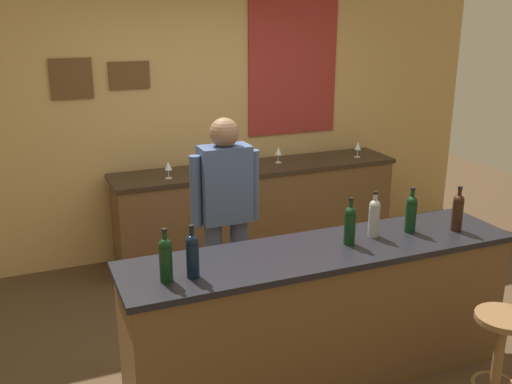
# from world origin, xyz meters

# --- Properties ---
(ground_plane) EXTENTS (10.00, 10.00, 0.00)m
(ground_plane) POSITION_xyz_m (0.00, 0.00, 0.00)
(ground_plane) COLOR #4C3823
(back_wall) EXTENTS (6.00, 0.09, 2.80)m
(back_wall) POSITION_xyz_m (0.02, 2.03, 1.42)
(back_wall) COLOR tan
(back_wall) RESTS_ON ground_plane
(bar_counter) EXTENTS (2.54, 0.60, 0.92)m
(bar_counter) POSITION_xyz_m (0.00, -0.40, 0.46)
(bar_counter) COLOR brown
(bar_counter) RESTS_ON ground_plane
(side_counter) EXTENTS (2.79, 0.56, 0.90)m
(side_counter) POSITION_xyz_m (0.40, 1.65, 0.45)
(side_counter) COLOR brown
(side_counter) RESTS_ON ground_plane
(bartender) EXTENTS (0.52, 0.21, 1.62)m
(bartender) POSITION_xyz_m (-0.35, 0.44, 0.94)
(bartender) COLOR #384766
(bartender) RESTS_ON ground_plane
(bar_stool) EXTENTS (0.32, 0.32, 0.68)m
(bar_stool) POSITION_xyz_m (0.76, -1.15, 0.46)
(bar_stool) COLOR brown
(bar_stool) RESTS_ON ground_plane
(wine_bottle_a) EXTENTS (0.07, 0.07, 0.31)m
(wine_bottle_a) POSITION_xyz_m (-1.01, -0.48, 1.06)
(wine_bottle_a) COLOR black
(wine_bottle_a) RESTS_ON bar_counter
(wine_bottle_b) EXTENTS (0.07, 0.07, 0.31)m
(wine_bottle_b) POSITION_xyz_m (-0.86, -0.48, 1.06)
(wine_bottle_b) COLOR black
(wine_bottle_b) RESTS_ON bar_counter
(wine_bottle_c) EXTENTS (0.07, 0.07, 0.31)m
(wine_bottle_c) POSITION_xyz_m (0.18, -0.40, 1.06)
(wine_bottle_c) COLOR black
(wine_bottle_c) RESTS_ON bar_counter
(wine_bottle_d) EXTENTS (0.07, 0.07, 0.31)m
(wine_bottle_d) POSITION_xyz_m (0.40, -0.35, 1.06)
(wine_bottle_d) COLOR #999E99
(wine_bottle_d) RESTS_ON bar_counter
(wine_bottle_e) EXTENTS (0.07, 0.07, 0.31)m
(wine_bottle_e) POSITION_xyz_m (0.67, -0.37, 1.06)
(wine_bottle_e) COLOR black
(wine_bottle_e) RESTS_ON bar_counter
(wine_bottle_f) EXTENTS (0.07, 0.07, 0.31)m
(wine_bottle_f) POSITION_xyz_m (0.97, -0.47, 1.06)
(wine_bottle_f) COLOR black
(wine_bottle_f) RESTS_ON bar_counter
(wine_glass_a) EXTENTS (0.07, 0.07, 0.16)m
(wine_glass_a) POSITION_xyz_m (-0.49, 1.56, 1.01)
(wine_glass_a) COLOR silver
(wine_glass_a) RESTS_ON side_counter
(wine_glass_b) EXTENTS (0.07, 0.07, 0.16)m
(wine_glass_b) POSITION_xyz_m (0.31, 1.72, 1.01)
(wine_glass_b) COLOR silver
(wine_glass_b) RESTS_ON side_counter
(wine_glass_c) EXTENTS (0.07, 0.07, 0.16)m
(wine_glass_c) POSITION_xyz_m (0.64, 1.69, 1.01)
(wine_glass_c) COLOR silver
(wine_glass_c) RESTS_ON side_counter
(wine_glass_d) EXTENTS (0.07, 0.07, 0.16)m
(wine_glass_d) POSITION_xyz_m (1.48, 1.59, 1.01)
(wine_glass_d) COLOR silver
(wine_glass_d) RESTS_ON side_counter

